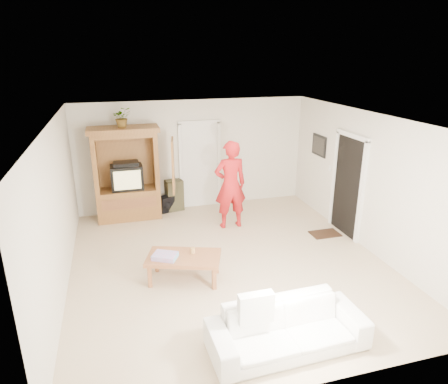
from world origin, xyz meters
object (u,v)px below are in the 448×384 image
(man, at_px, (230,185))
(armoire, at_px, (128,180))
(sofa, at_px, (287,328))
(coffee_table, at_px, (184,259))

(man, bearing_deg, armoire, -29.59)
(armoire, distance_m, sofa, 5.31)
(armoire, height_order, coffee_table, armoire)
(coffee_table, bearing_deg, armoire, 122.18)
(armoire, bearing_deg, sofa, -71.45)
(man, height_order, sofa, man)
(sofa, bearing_deg, coffee_table, 114.45)
(armoire, xyz_separation_m, man, (2.07, -1.12, 0.05))
(armoire, height_order, sofa, armoire)
(coffee_table, bearing_deg, man, 73.42)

